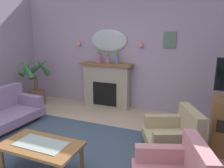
{
  "coord_description": "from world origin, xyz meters",
  "views": [
    {
      "loc": [
        1.72,
        -2.47,
        1.94
      ],
      "look_at": [
        0.1,
        1.47,
        0.9
      ],
      "focal_mm": 34.77,
      "sensor_mm": 36.0,
      "label": 1
    }
  ],
  "objects_px": {
    "framed_picture": "(170,40)",
    "coffee_table": "(41,148)",
    "wall_sconce_left": "(78,42)",
    "potted_plant_corner_palm": "(36,83)",
    "mantel_vase_left": "(99,56)",
    "wall_sconce_right": "(141,43)",
    "mantel_vase_right": "(108,57)",
    "wall_mirror": "(109,41)",
    "mantel_vase_centre": "(117,56)",
    "fireplace": "(107,86)",
    "armchair_in_corner": "(176,133)"
  },
  "relations": [
    {
      "from": "fireplace",
      "to": "wall_sconce_left",
      "type": "height_order",
      "value": "wall_sconce_left"
    },
    {
      "from": "wall_sconce_left",
      "to": "potted_plant_corner_palm",
      "type": "xyz_separation_m",
      "value": [
        -0.99,
        -0.62,
        -1.07
      ]
    },
    {
      "from": "wall_sconce_left",
      "to": "framed_picture",
      "type": "bearing_deg",
      "value": 1.46
    },
    {
      "from": "coffee_table",
      "to": "wall_sconce_left",
      "type": "bearing_deg",
      "value": 110.95
    },
    {
      "from": "coffee_table",
      "to": "armchair_in_corner",
      "type": "distance_m",
      "value": 2.12
    },
    {
      "from": "fireplace",
      "to": "framed_picture",
      "type": "xyz_separation_m",
      "value": [
        1.5,
        0.15,
        1.18
      ]
    },
    {
      "from": "mantel_vase_right",
      "to": "armchair_in_corner",
      "type": "relative_size",
      "value": 0.3
    },
    {
      "from": "mantel_vase_centre",
      "to": "framed_picture",
      "type": "bearing_deg",
      "value": 8.53
    },
    {
      "from": "fireplace",
      "to": "mantel_vase_centre",
      "type": "xyz_separation_m",
      "value": [
        0.3,
        -0.03,
        0.79
      ]
    },
    {
      "from": "framed_picture",
      "to": "wall_sconce_left",
      "type": "bearing_deg",
      "value": -178.54
    },
    {
      "from": "wall_sconce_right",
      "to": "framed_picture",
      "type": "xyz_separation_m",
      "value": [
        0.65,
        0.06,
        0.09
      ]
    },
    {
      "from": "fireplace",
      "to": "wall_mirror",
      "type": "relative_size",
      "value": 1.42
    },
    {
      "from": "mantel_vase_left",
      "to": "armchair_in_corner",
      "type": "bearing_deg",
      "value": -35.21
    },
    {
      "from": "fireplace",
      "to": "coffee_table",
      "type": "bearing_deg",
      "value": -84.41
    },
    {
      "from": "mantel_vase_centre",
      "to": "coffee_table",
      "type": "xyz_separation_m",
      "value": [
        -0.02,
        -2.83,
        -0.98
      ]
    },
    {
      "from": "mantel_vase_right",
      "to": "wall_sconce_right",
      "type": "distance_m",
      "value": 0.88
    },
    {
      "from": "fireplace",
      "to": "coffee_table",
      "type": "distance_m",
      "value": 2.88
    },
    {
      "from": "mantel_vase_right",
      "to": "wall_mirror",
      "type": "distance_m",
      "value": 0.43
    },
    {
      "from": "wall_sconce_right",
      "to": "fireplace",
      "type": "bearing_deg",
      "value": -173.84
    },
    {
      "from": "mantel_vase_left",
      "to": "mantel_vase_centre",
      "type": "height_order",
      "value": "mantel_vase_left"
    },
    {
      "from": "mantel_vase_left",
      "to": "armchair_in_corner",
      "type": "relative_size",
      "value": 0.36
    },
    {
      "from": "fireplace",
      "to": "mantel_vase_right",
      "type": "relative_size",
      "value": 4.18
    },
    {
      "from": "framed_picture",
      "to": "armchair_in_corner",
      "type": "distance_m",
      "value": 2.25
    },
    {
      "from": "potted_plant_corner_palm",
      "to": "mantel_vase_left",
      "type": "bearing_deg",
      "value": 16.85
    },
    {
      "from": "potted_plant_corner_palm",
      "to": "mantel_vase_right",
      "type": "bearing_deg",
      "value": 14.73
    },
    {
      "from": "mantel_vase_left",
      "to": "wall_sconce_right",
      "type": "distance_m",
      "value": 1.11
    },
    {
      "from": "mantel_vase_right",
      "to": "mantel_vase_centre",
      "type": "bearing_deg",
      "value": 0.0
    },
    {
      "from": "mantel_vase_centre",
      "to": "wall_sconce_left",
      "type": "distance_m",
      "value": 1.19
    },
    {
      "from": "mantel_vase_centre",
      "to": "wall_mirror",
      "type": "xyz_separation_m",
      "value": [
        -0.3,
        0.17,
        0.35
      ]
    },
    {
      "from": "mantel_vase_right",
      "to": "potted_plant_corner_palm",
      "type": "height_order",
      "value": "mantel_vase_right"
    },
    {
      "from": "fireplace",
      "to": "mantel_vase_left",
      "type": "relative_size",
      "value": 3.56
    },
    {
      "from": "mantel_vase_centre",
      "to": "fireplace",
      "type": "bearing_deg",
      "value": 174.61
    },
    {
      "from": "mantel_vase_left",
      "to": "wall_sconce_left",
      "type": "bearing_deg",
      "value": 169.54
    },
    {
      "from": "mantel_vase_centre",
      "to": "armchair_in_corner",
      "type": "distance_m",
      "value": 2.44
    },
    {
      "from": "framed_picture",
      "to": "coffee_table",
      "type": "relative_size",
      "value": 0.33
    },
    {
      "from": "framed_picture",
      "to": "mantel_vase_right",
      "type": "bearing_deg",
      "value": -172.92
    },
    {
      "from": "framed_picture",
      "to": "wall_mirror",
      "type": "bearing_deg",
      "value": -179.62
    },
    {
      "from": "fireplace",
      "to": "wall_sconce_right",
      "type": "relative_size",
      "value": 9.71
    },
    {
      "from": "wall_sconce_left",
      "to": "potted_plant_corner_palm",
      "type": "bearing_deg",
      "value": -148.15
    },
    {
      "from": "fireplace",
      "to": "wall_sconce_right",
      "type": "xyz_separation_m",
      "value": [
        0.85,
        0.09,
        1.09
      ]
    },
    {
      "from": "fireplace",
      "to": "mantel_vase_centre",
      "type": "bearing_deg",
      "value": -5.39
    },
    {
      "from": "wall_sconce_left",
      "to": "coffee_table",
      "type": "xyz_separation_m",
      "value": [
        1.13,
        -2.95,
        -1.28
      ]
    },
    {
      "from": "coffee_table",
      "to": "armchair_in_corner",
      "type": "relative_size",
      "value": 1.02
    },
    {
      "from": "fireplace",
      "to": "mantel_vase_centre",
      "type": "relative_size",
      "value": 3.57
    },
    {
      "from": "fireplace",
      "to": "armchair_in_corner",
      "type": "distance_m",
      "value": 2.46
    },
    {
      "from": "mantel_vase_left",
      "to": "wall_sconce_right",
      "type": "bearing_deg",
      "value": 6.52
    },
    {
      "from": "fireplace",
      "to": "armchair_in_corner",
      "type": "relative_size",
      "value": 1.27
    },
    {
      "from": "fireplace",
      "to": "mantel_vase_centre",
      "type": "distance_m",
      "value": 0.85
    },
    {
      "from": "fireplace",
      "to": "wall_sconce_left",
      "type": "bearing_deg",
      "value": 173.84
    },
    {
      "from": "wall_mirror",
      "to": "mantel_vase_left",
      "type": "bearing_deg",
      "value": -139.64
    }
  ]
}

